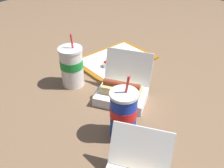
{
  "coord_description": "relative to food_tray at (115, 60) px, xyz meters",
  "views": [
    {
      "loc": [
        -0.65,
        -0.52,
        0.62
      ],
      "look_at": [
        -0.03,
        0.03,
        0.05
      ],
      "focal_mm": 40.0,
      "sensor_mm": 36.0,
      "label": 1
    }
  ],
  "objects": [
    {
      "name": "plastic_fork",
      "position": [
        -0.0,
        0.07,
        0.01
      ],
      "size": [
        0.11,
        0.03,
        0.0
      ],
      "primitive_type": "cube",
      "rotation": [
        0.0,
        0.0,
        -0.15
      ],
      "color": "white",
      "rests_on": "food_tray"
    },
    {
      "name": "ground_plane",
      "position": [
        -0.19,
        -0.21,
        -0.01
      ],
      "size": [
        3.2,
        3.2,
        0.0
      ],
      "primitive_type": "plane",
      "color": "brown"
    },
    {
      "name": "clamshell_hotdog_corner",
      "position": [
        -0.22,
        -0.23,
        0.03
      ],
      "size": [
        0.25,
        0.25,
        0.17
      ],
      "color": "white",
      "rests_on": "ground_plane"
    },
    {
      "name": "soda_cup_left",
      "position": [
        -0.37,
        -0.35,
        0.09
      ],
      "size": [
        0.09,
        0.09,
        0.24
      ],
      "color": "#1938B7",
      "rests_on": "ground_plane"
    },
    {
      "name": "soda_cup_front",
      "position": [
        -0.28,
        0.0,
        0.08
      ],
      "size": [
        0.1,
        0.1,
        0.23
      ],
      "color": "white",
      "rests_on": "ground_plane"
    },
    {
      "name": "ketchup_cup",
      "position": [
        -0.09,
        -0.02,
        0.02
      ],
      "size": [
        0.04,
        0.04,
        0.02
      ],
      "color": "white",
      "rests_on": "food_tray"
    },
    {
      "name": "napkin_stack",
      "position": [
        0.0,
        -0.05,
        0.01
      ],
      "size": [
        0.13,
        0.13,
        0.0
      ],
      "primitive_type": "cube",
      "rotation": [
        0.0,
        0.0,
        -0.39
      ],
      "color": "white",
      "rests_on": "food_tray"
    },
    {
      "name": "food_tray",
      "position": [
        0.0,
        0.0,
        0.0
      ],
      "size": [
        0.4,
        0.31,
        0.01
      ],
      "color": "#A56619",
      "rests_on": "ground_plane"
    }
  ]
}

